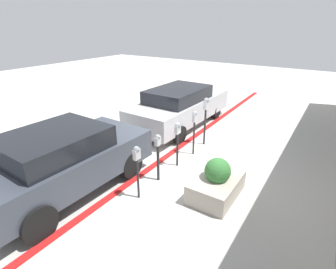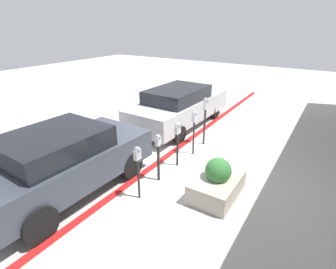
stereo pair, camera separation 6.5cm
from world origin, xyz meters
name	(u,v)px [view 1 (the left image)]	position (x,y,z in m)	size (l,w,h in m)	color
ground_plane	(164,161)	(0.00, 0.00, 0.00)	(40.00, 40.00, 0.00)	beige
curb_strip	(162,160)	(0.00, 0.08, 0.02)	(19.00, 0.16, 0.04)	red
parking_meter_nearest	(137,160)	(-1.75, -0.48, 0.98)	(0.17, 0.15, 1.31)	#232326
parking_meter_second	(158,150)	(-0.90, -0.43, 0.85)	(0.16, 0.14, 1.27)	#232326
parking_meter_middle	(178,134)	(-0.01, -0.45, 0.97)	(0.19, 0.16, 1.30)	#232326
parking_meter_fourth	(194,123)	(0.87, -0.50, 1.02)	(0.17, 0.14, 1.39)	#232326
parking_meter_farthest	(206,111)	(1.70, -0.46, 1.16)	(0.20, 0.17, 1.59)	#232326
planter_box	(217,183)	(-0.71, -1.94, 0.35)	(1.40, 0.92, 0.97)	#B2A899
parked_car_front	(62,160)	(-2.49, 1.14, 0.84)	(4.19, 2.03, 1.57)	#383D47
parked_car_middle	(180,106)	(2.77, 1.13, 0.79)	(4.82, 1.97, 1.51)	#B7B7BC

